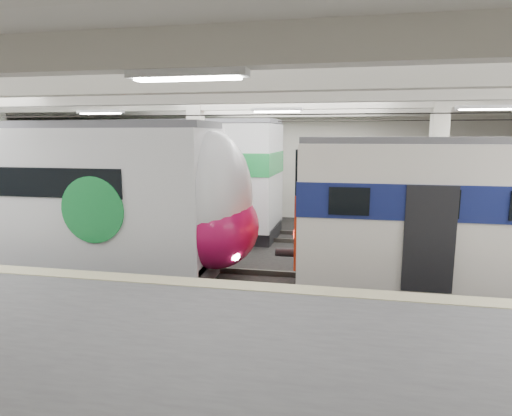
# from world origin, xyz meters

# --- Properties ---
(station_hall) EXTENTS (36.00, 24.00, 5.75)m
(station_hall) POSITION_xyz_m (0.00, -1.74, 3.24)
(station_hall) COLOR black
(station_hall) RESTS_ON ground
(modern_emu) EXTENTS (14.16, 2.92, 4.55)m
(modern_emu) POSITION_xyz_m (-6.69, -0.00, 2.24)
(modern_emu) COLOR silver
(modern_emu) RESTS_ON ground
(far_train) EXTENTS (15.20, 3.59, 4.78)m
(far_train) POSITION_xyz_m (-8.00, 5.50, 2.46)
(far_train) COLOR silver
(far_train) RESTS_ON ground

